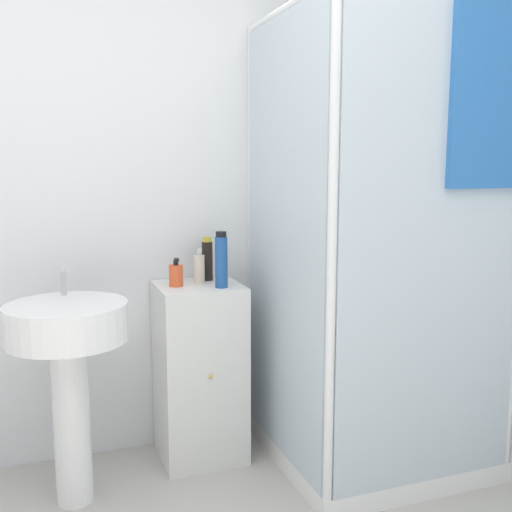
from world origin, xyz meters
name	(u,v)px	position (x,y,z in m)	size (l,w,h in m)	color
wall_back	(86,193)	(0.00, 1.70, 1.25)	(6.40, 0.06, 2.50)	silver
shower_enclosure	(370,346)	(1.17, 1.13, 0.56)	(0.90, 0.93, 2.03)	white
vanity_cabinet	(200,371)	(0.46, 1.48, 0.42)	(0.38, 0.39, 0.83)	silver
sink	(68,353)	(-0.13, 1.27, 0.63)	(0.48, 0.48, 0.97)	white
soap_dispenser	(176,275)	(0.36, 1.48, 0.88)	(0.06, 0.07, 0.13)	#E5562D
shampoo_bottle_tall_black	(207,259)	(0.53, 1.56, 0.93)	(0.05, 0.05, 0.21)	black
shampoo_bottle_blue	(221,260)	(0.54, 1.38, 0.96)	(0.06, 0.06, 0.25)	#1E4C93
lotion_bottle_white	(199,269)	(0.48, 1.52, 0.90)	(0.05, 0.05, 0.16)	beige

